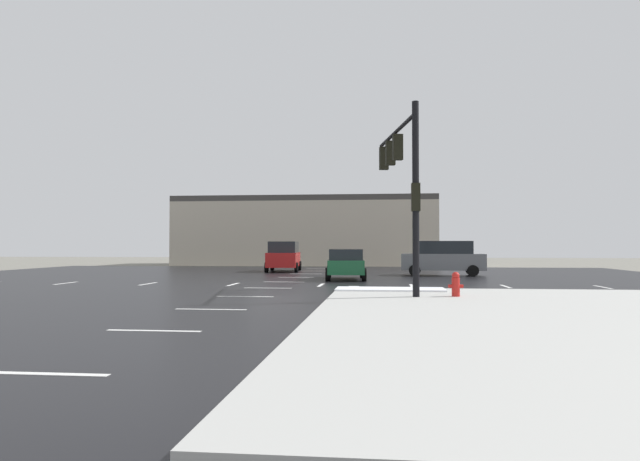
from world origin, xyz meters
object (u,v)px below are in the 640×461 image
(suv_red, at_px, (284,256))
(sedan_green, at_px, (346,263))
(suv_grey, at_px, (443,257))
(traffic_signal_mast, at_px, (402,169))
(fire_hydrant, at_px, (456,284))

(suv_red, xyz_separation_m, sedan_green, (4.79, -8.99, -0.24))
(sedan_green, distance_m, suv_grey, 7.19)
(suv_red, height_order, suv_grey, same)
(traffic_signal_mast, distance_m, fire_hydrant, 4.61)
(traffic_signal_mast, xyz_separation_m, sedan_green, (-2.59, 9.12, -3.65))
(traffic_signal_mast, relative_size, fire_hydrant, 7.95)
(traffic_signal_mast, height_order, suv_red, traffic_signal_mast)
(suv_red, bearing_deg, sedan_green, -156.23)
(traffic_signal_mast, relative_size, suv_grey, 1.27)
(traffic_signal_mast, height_order, sedan_green, traffic_signal_mast)
(traffic_signal_mast, distance_m, suv_grey, 14.50)
(sedan_green, xyz_separation_m, suv_grey, (5.46, 4.67, 0.24))
(suv_red, bearing_deg, suv_grey, -117.11)
(sedan_green, bearing_deg, suv_red, 24.15)
(suv_grey, bearing_deg, sedan_green, 45.74)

